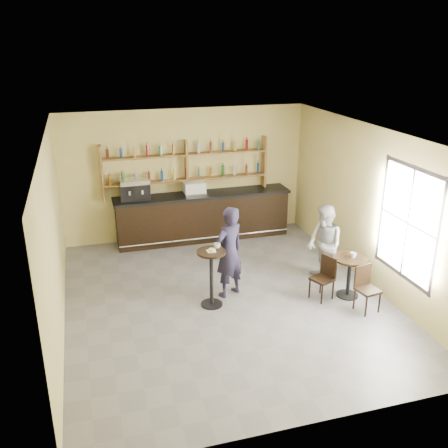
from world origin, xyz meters
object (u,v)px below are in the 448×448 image
object	(u,v)px
espresso_machine	(135,189)
chair_west	(322,279)
bar_counter	(203,216)
man_main	(229,252)
pastry_case	(194,188)
cafe_table	(349,277)
chair_south	(368,290)
patron_second	(324,245)
pedestal_table	(211,278)

from	to	relation	value
espresso_machine	chair_west	world-z (taller)	espresso_machine
bar_counter	man_main	world-z (taller)	man_main
espresso_machine	pastry_case	size ratio (longest dim) A/B	1.31
man_main	cafe_table	bearing A→B (deg)	134.89
man_main	bar_counter	bearing A→B (deg)	-121.61
man_main	chair_south	size ratio (longest dim) A/B	2.10
pastry_case	chair_west	bearing A→B (deg)	-59.66
man_main	chair_west	xyz separation A→B (m)	(1.67, -0.66, -0.48)
espresso_machine	pastry_case	xyz separation A→B (m)	(1.42, 0.00, -0.09)
man_main	patron_second	size ratio (longest dim) A/B	1.10
bar_counter	man_main	bearing A→B (deg)	-94.28
pedestal_table	cafe_table	world-z (taller)	pedestal_table
cafe_table	chair_west	bearing A→B (deg)	174.81
bar_counter	pastry_case	world-z (taller)	pastry_case
chair_west	patron_second	world-z (taller)	patron_second
pedestal_table	man_main	size ratio (longest dim) A/B	0.61
pastry_case	man_main	xyz separation A→B (m)	(-0.01, -2.97, -0.42)
pedestal_table	man_main	world-z (taller)	man_main
cafe_table	bar_counter	bearing A→B (deg)	118.48
chair_west	cafe_table	bearing A→B (deg)	63.12
espresso_machine	cafe_table	world-z (taller)	espresso_machine
bar_counter	chair_west	size ratio (longest dim) A/B	5.08
chair_south	pastry_case	bearing A→B (deg)	106.49
bar_counter	patron_second	xyz separation A→B (m)	(1.79, -2.98, 0.24)
pedestal_table	chair_south	size ratio (longest dim) A/B	1.29
chair_west	chair_south	bearing A→B (deg)	21.02
chair_west	chair_south	world-z (taller)	chair_south
cafe_table	patron_second	world-z (taller)	patron_second
bar_counter	chair_west	world-z (taller)	bar_counter
cafe_table	chair_west	xyz separation A→B (m)	(-0.55, 0.05, 0.02)
cafe_table	chair_south	world-z (taller)	chair_south
pastry_case	patron_second	distance (m)	3.63
pastry_case	man_main	size ratio (longest dim) A/B	0.29
pastry_case	chair_west	distance (m)	4.10
pastry_case	pedestal_table	world-z (taller)	pastry_case
chair_west	patron_second	xyz separation A→B (m)	(0.35, 0.65, 0.40)
espresso_machine	pedestal_table	size ratio (longest dim) A/B	0.61
pedestal_table	man_main	xyz separation A→B (m)	(0.43, 0.31, 0.35)
chair_west	chair_south	distance (m)	0.88
pastry_case	man_main	world-z (taller)	man_main
pastry_case	patron_second	xyz separation A→B (m)	(2.00, -2.98, -0.51)
bar_counter	cafe_table	world-z (taller)	bar_counter
bar_counter	chair_south	size ratio (longest dim) A/B	5.02
cafe_table	pedestal_table	bearing A→B (deg)	171.39
bar_counter	pastry_case	xyz separation A→B (m)	(-0.21, 0.00, 0.75)
pastry_case	patron_second	size ratio (longest dim) A/B	0.32
chair_south	chair_west	bearing A→B (deg)	121.41
pastry_case	cafe_table	distance (m)	4.39
patron_second	cafe_table	bearing A→B (deg)	11.85
pastry_case	cafe_table	size ratio (longest dim) A/B	0.64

